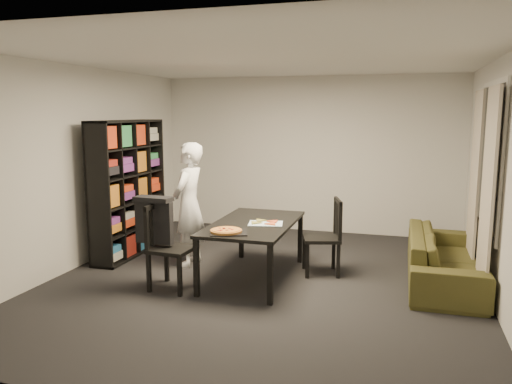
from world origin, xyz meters
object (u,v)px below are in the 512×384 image
(chair_right, at_px, (329,231))
(chair_left, at_px, (165,240))
(person, at_px, (189,204))
(sofa, at_px, (444,258))
(bookshelf, at_px, (128,188))
(baking_tray, at_px, (229,232))
(pepperoni_pizza, at_px, (226,231))
(dining_table, at_px, (254,227))

(chair_right, bearing_deg, chair_left, -75.01)
(person, bearing_deg, sofa, 94.95)
(bookshelf, relative_size, baking_tray, 4.75)
(chair_left, bearing_deg, baking_tray, -84.33)
(chair_left, xyz_separation_m, baking_tray, (0.77, 0.03, 0.14))
(chair_right, height_order, baking_tray, chair_right)
(person, relative_size, pepperoni_pizza, 4.64)
(sofa, bearing_deg, dining_table, 102.41)
(person, relative_size, sofa, 0.79)
(bookshelf, xyz_separation_m, chair_left, (1.12, -1.12, -0.39))
(chair_left, relative_size, sofa, 0.48)
(person, xyz_separation_m, sofa, (3.19, 0.21, -0.51))
(pepperoni_pizza, bearing_deg, dining_table, 77.32)
(dining_table, bearing_deg, pepperoni_pizza, -102.68)
(person, bearing_deg, bookshelf, -101.00)
(dining_table, xyz_separation_m, baking_tray, (-0.11, -0.59, 0.07))
(dining_table, bearing_deg, person, 163.79)
(person, relative_size, baking_tray, 4.06)
(person, xyz_separation_m, baking_tray, (0.86, -0.88, -0.11))
(bookshelf, height_order, chair_left, bookshelf)
(chair_left, relative_size, chair_right, 1.03)
(chair_right, bearing_deg, person, -101.75)
(person, bearing_deg, baking_tray, 45.93)
(chair_right, bearing_deg, baking_tray, -59.45)
(bookshelf, relative_size, pepperoni_pizza, 5.43)
(bookshelf, xyz_separation_m, baking_tray, (1.89, -1.10, -0.25))
(chair_left, bearing_deg, person, 9.84)
(pepperoni_pizza, xyz_separation_m, sofa, (2.35, 1.09, -0.42))
(bookshelf, xyz_separation_m, dining_table, (1.99, -0.51, -0.32))
(bookshelf, distance_m, dining_table, 2.08)
(chair_right, distance_m, baking_tray, 1.41)
(bookshelf, relative_size, person, 1.17)
(person, height_order, sofa, person)
(dining_table, bearing_deg, chair_right, 26.92)
(person, height_order, baking_tray, person)
(pepperoni_pizza, bearing_deg, bookshelf, 149.30)
(chair_left, height_order, person, person)
(bookshelf, relative_size, dining_table, 1.14)
(baking_tray, bearing_deg, chair_right, 46.94)
(dining_table, height_order, pepperoni_pizza, pepperoni_pizza)
(chair_right, relative_size, person, 0.58)
(chair_right, relative_size, pepperoni_pizza, 2.71)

